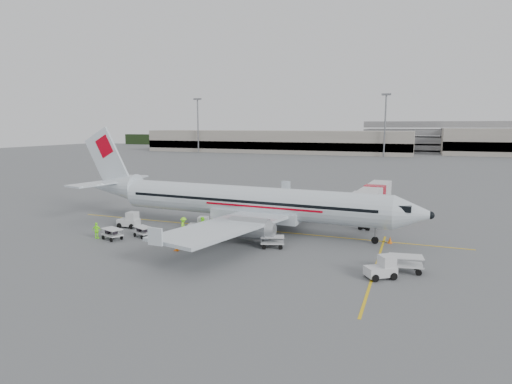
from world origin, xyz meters
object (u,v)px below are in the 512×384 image
tug_mid (199,224)px  jet_bridge (374,203)px  belt_loader (205,226)px  aircraft (249,181)px  tug_fore (381,267)px  tug_aft (128,220)px

tug_mid → jet_bridge: bearing=23.7°
jet_bridge → belt_loader: bearing=-130.3°
tug_mid → belt_loader: bearing=-63.3°
aircraft → belt_loader: 6.83m
tug_fore → aircraft: bearing=110.4°
jet_bridge → tug_fore: (2.46, -20.27, -1.22)m
tug_mid → tug_aft: 8.31m
tug_aft → tug_mid: bearing=1.8°
belt_loader → tug_mid: belt_loader is taller
jet_bridge → tug_fore: bearing=-78.7°
aircraft → tug_aft: 14.12m
aircraft → belt_loader: (-2.84, -4.67, -4.10)m
aircraft → tug_aft: (-12.95, -3.38, -4.49)m
jet_bridge → tug_aft: jet_bridge is taller
belt_loader → tug_mid: (-1.85, 2.16, -0.44)m
jet_bridge → tug_mid: jet_bridge is taller
tug_fore → tug_aft: size_ratio=0.96×
jet_bridge → tug_fore: 20.45m
tug_fore → tug_aft: tug_aft is taller
aircraft → tug_mid: size_ratio=18.20×
tug_fore → tug_mid: size_ratio=1.02×
belt_loader → tug_aft: size_ratio=2.07×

